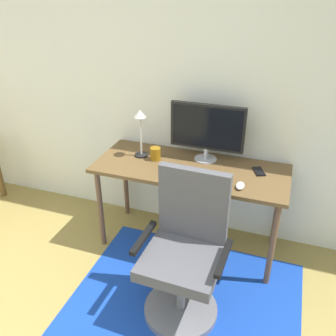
# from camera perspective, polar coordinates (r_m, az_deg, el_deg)

# --- Properties ---
(wall_back) EXTENTS (6.00, 0.10, 2.60)m
(wall_back) POSITION_cam_1_polar(r_m,az_deg,el_deg) (3.08, -0.70, 13.27)
(wall_back) COLOR silver
(wall_back) RESTS_ON ground
(area_rug) EXTENTS (1.61, 1.31, 0.01)m
(area_rug) POSITION_cam_1_polar(r_m,az_deg,el_deg) (2.80, 2.66, -20.15)
(area_rug) COLOR #153B9C
(area_rug) RESTS_ON ground
(desk) EXTENTS (1.52, 0.61, 0.76)m
(desk) POSITION_cam_1_polar(r_m,az_deg,el_deg) (2.88, 3.51, -1.23)
(desk) COLOR brown
(desk) RESTS_ON ground
(monitor) EXTENTS (0.59, 0.18, 0.47)m
(monitor) POSITION_cam_1_polar(r_m,az_deg,el_deg) (2.86, 6.19, 6.15)
(monitor) COLOR #B2B2B7
(monitor) RESTS_ON desk
(keyboard) EXTENTS (0.43, 0.13, 0.02)m
(keyboard) POSITION_cam_1_polar(r_m,az_deg,el_deg) (2.67, 4.67, -1.69)
(keyboard) COLOR black
(keyboard) RESTS_ON desk
(computer_mouse) EXTENTS (0.06, 0.10, 0.03)m
(computer_mouse) POSITION_cam_1_polar(r_m,az_deg,el_deg) (2.61, 11.29, -2.75)
(computer_mouse) COLOR white
(computer_mouse) RESTS_ON desk
(coffee_cup) EXTENTS (0.08, 0.08, 0.10)m
(coffee_cup) POSITION_cam_1_polar(r_m,az_deg,el_deg) (2.94, -1.99, 2.27)
(coffee_cup) COLOR #8C5F11
(coffee_cup) RESTS_ON desk
(cell_phone) EXTENTS (0.12, 0.16, 0.01)m
(cell_phone) POSITION_cam_1_polar(r_m,az_deg,el_deg) (2.85, 14.11, -0.52)
(cell_phone) COLOR black
(cell_phone) RESTS_ON desk
(desk_lamp) EXTENTS (0.11, 0.11, 0.40)m
(desk_lamp) POSITION_cam_1_polar(r_m,az_deg,el_deg) (2.92, -4.38, 6.76)
(desk_lamp) COLOR black
(desk_lamp) RESTS_ON desk
(office_chair) EXTENTS (0.58, 0.51, 1.03)m
(office_chair) POSITION_cam_1_polar(r_m,az_deg,el_deg) (2.47, 2.68, -14.02)
(office_chair) COLOR slate
(office_chair) RESTS_ON ground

